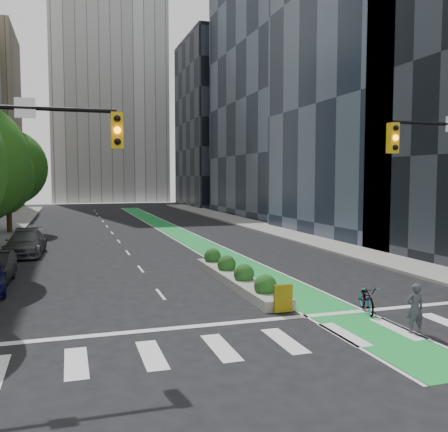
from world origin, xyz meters
TOP-DOWN VIEW (x-y plane):
  - ground at (0.00, 0.00)m, footprint 160.00×160.00m
  - sidewalk_right at (11.80, 25.00)m, footprint 3.60×90.00m
  - bike_lane_paint at (3.00, 30.00)m, footprint 2.20×70.00m
  - building_glass_far at (21.00, 45.00)m, footprint 14.00×24.00m
  - building_dark_end at (20.00, 68.00)m, footprint 14.00×18.00m
  - building_distant at (2.00, 90.00)m, footprint 22.00×16.00m
  - tree_far at (-11.00, 32.00)m, footprint 6.60×6.60m
  - median_planter at (1.20, 7.04)m, footprint 1.20×10.26m
  - bicycle at (4.20, 1.08)m, footprint 1.23×1.98m
  - cyclist at (4.20, -1.54)m, footprint 0.62×0.44m
  - parked_car_left_far at (-8.72, 18.90)m, footprint 2.48×5.46m

SIDE VIEW (x-z plane):
  - ground at x=0.00m, z-range 0.00..0.00m
  - bike_lane_paint at x=3.00m, z-range 0.00..0.01m
  - sidewalk_right at x=11.80m, z-range 0.00..0.15m
  - median_planter at x=1.20m, z-range -0.18..0.92m
  - bicycle at x=4.20m, z-range 0.00..0.98m
  - parked_car_left_far at x=-8.72m, z-range 0.00..1.55m
  - cyclist at x=4.20m, z-range 0.00..1.59m
  - tree_far at x=-11.00m, z-range 1.19..10.20m
  - building_dark_end at x=20.00m, z-range 0.00..28.00m
  - building_glass_far at x=21.00m, z-range 0.00..42.00m
  - building_distant at x=2.00m, z-range 0.00..70.00m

